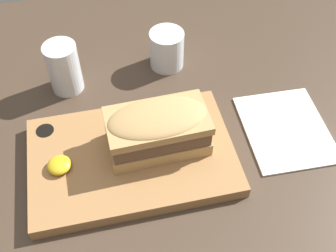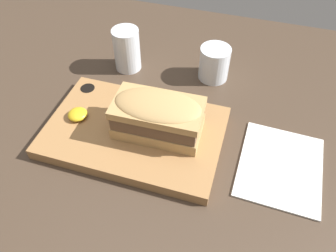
{
  "view_description": "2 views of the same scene",
  "coord_description": "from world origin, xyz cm",
  "px_view_note": "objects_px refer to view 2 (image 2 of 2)",
  "views": [
    {
      "loc": [
        -0.39,
        -42.77,
        61.64
      ],
      "look_at": [
        8.86,
        -1.16,
        10.22
      ],
      "focal_mm": 45.0,
      "sensor_mm": 36.0,
      "label": 1
    },
    {
      "loc": [
        21.83,
        -39.65,
        52.24
      ],
      "look_at": [
        10.12,
        -1.27,
        7.79
      ],
      "focal_mm": 35.0,
      "sensor_mm": 36.0,
      "label": 2
    }
  ],
  "objects_px": {
    "wine_glass": "(214,65)",
    "napkin": "(280,168)",
    "serving_board": "(134,132)",
    "sandwich": "(157,117)",
    "water_glass": "(127,52)"
  },
  "relations": [
    {
      "from": "napkin",
      "to": "wine_glass",
      "type": "bearing_deg",
      "value": 127.7
    },
    {
      "from": "sandwich",
      "to": "napkin",
      "type": "bearing_deg",
      "value": 0.14
    },
    {
      "from": "sandwich",
      "to": "water_glass",
      "type": "xyz_separation_m",
      "value": [
        -0.14,
        0.2,
        -0.02
      ]
    },
    {
      "from": "sandwich",
      "to": "napkin",
      "type": "height_order",
      "value": "sandwich"
    },
    {
      "from": "wine_glass",
      "to": "napkin",
      "type": "relative_size",
      "value": 0.42
    },
    {
      "from": "sandwich",
      "to": "napkin",
      "type": "xyz_separation_m",
      "value": [
        0.24,
        0.0,
        -0.06
      ]
    },
    {
      "from": "serving_board",
      "to": "sandwich",
      "type": "bearing_deg",
      "value": 3.66
    },
    {
      "from": "sandwich",
      "to": "wine_glass",
      "type": "xyz_separation_m",
      "value": [
        0.06,
        0.23,
        -0.03
      ]
    },
    {
      "from": "serving_board",
      "to": "wine_glass",
      "type": "bearing_deg",
      "value": 63.9
    },
    {
      "from": "water_glass",
      "to": "serving_board",
      "type": "bearing_deg",
      "value": -65.34
    },
    {
      "from": "water_glass",
      "to": "wine_glass",
      "type": "height_order",
      "value": "water_glass"
    },
    {
      "from": "wine_glass",
      "to": "napkin",
      "type": "distance_m",
      "value": 0.29
    },
    {
      "from": "sandwich",
      "to": "wine_glass",
      "type": "bearing_deg",
      "value": 74.18
    },
    {
      "from": "serving_board",
      "to": "water_glass",
      "type": "relative_size",
      "value": 3.36
    },
    {
      "from": "sandwich",
      "to": "water_glass",
      "type": "height_order",
      "value": "sandwich"
    }
  ]
}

